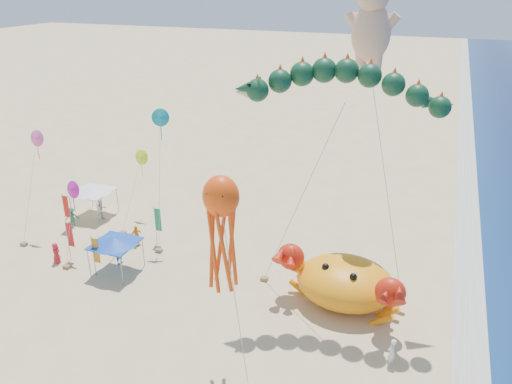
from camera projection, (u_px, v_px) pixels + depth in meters
The scene contains 11 objects.
ground at pixel (274, 298), 32.71m from camera, with size 320.00×320.00×0.00m, color #D1B784.
foam_strip at pixel (470, 342), 28.78m from camera, with size 320.00×320.00×0.00m, color silver.
crab_inflatable at pixel (345, 281), 31.61m from camera, with size 8.48×6.60×3.72m.
dragon_kite at pixel (343, 92), 27.23m from camera, with size 11.89×5.10×14.92m.
cherub_kite at pixel (372, 22), 31.29m from camera, with size 5.56×5.48×19.37m.
octopus_kite at pixel (222, 225), 23.84m from camera, with size 3.96×4.09×11.03m.
canopy_blue at pixel (115, 241), 34.77m from camera, with size 3.21×3.21×2.71m.
canopy_white at pixel (92, 190), 43.08m from camera, with size 3.35×3.35×2.71m.
feather_flags at pixel (97, 228), 37.51m from camera, with size 8.85×5.64×3.20m.
beachgoers at pixel (112, 234), 39.04m from camera, with size 28.05×9.90×1.89m.
small_kites at pixel (102, 161), 38.09m from camera, with size 11.29×11.18×10.67m.
Camera 1 is at (8.61, -25.81, 19.49)m, focal length 35.00 mm.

